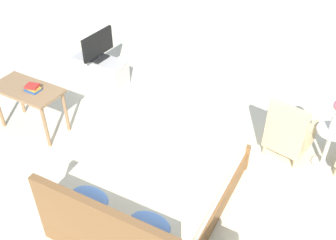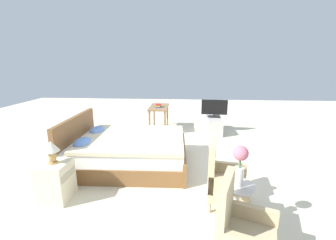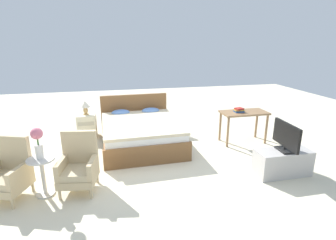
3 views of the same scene
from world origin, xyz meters
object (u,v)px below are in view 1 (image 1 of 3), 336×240
(side_table, at_px, (328,143))
(tv_stand, at_px, (101,70))
(tv_flatscreen, at_px, (98,46))
(bed, at_px, (153,185))
(book_stack, at_px, (33,88))
(vanity_desk, at_px, (28,94))
(armchair_by_window_right, at_px, (289,134))

(side_table, height_order, tv_stand, side_table)
(tv_stand, bearing_deg, tv_flatscreen, -3.51)
(bed, height_order, tv_flatscreen, bed)
(tv_flatscreen, height_order, book_stack, tv_flatscreen)
(side_table, distance_m, book_stack, 4.12)
(tv_stand, xyz_separation_m, tv_flatscreen, (0.00, -0.00, 0.48))
(tv_stand, relative_size, book_stack, 4.40)
(tv_stand, distance_m, book_stack, 1.67)
(side_table, bearing_deg, vanity_desk, 18.63)
(tv_flatscreen, xyz_separation_m, vanity_desk, (0.06, 1.58, -0.09))
(bed, relative_size, side_table, 3.64)
(bed, xyz_separation_m, tv_flatscreen, (2.27, -1.94, 0.41))
(armchair_by_window_right, xyz_separation_m, vanity_desk, (3.49, 1.29, 0.24))
(tv_stand, height_order, book_stack, book_stack)
(tv_flatscreen, distance_m, book_stack, 1.58)
(side_table, bearing_deg, tv_flatscreen, -3.30)
(book_stack, bearing_deg, armchair_by_window_right, -158.95)
(vanity_desk, height_order, book_stack, book_stack)
(side_table, xyz_separation_m, vanity_desk, (4.00, 1.35, 0.24))
(armchair_by_window_right, bearing_deg, bed, 54.96)
(bed, bearing_deg, side_table, -134.35)
(side_table, relative_size, vanity_desk, 0.58)
(vanity_desk, distance_m, book_stack, 0.20)
(tv_flatscreen, height_order, vanity_desk, tv_flatscreen)
(bed, relative_size, armchair_by_window_right, 2.39)
(side_table, distance_m, tv_stand, 3.95)
(armchair_by_window_right, height_order, book_stack, armchair_by_window_right)
(tv_flatscreen, distance_m, vanity_desk, 1.58)
(bed, distance_m, tv_flatscreen, 3.01)
(bed, distance_m, tv_stand, 2.98)
(bed, bearing_deg, armchair_by_window_right, -125.04)
(side_table, height_order, vanity_desk, vanity_desk)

